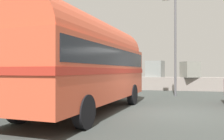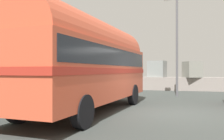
# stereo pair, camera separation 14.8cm
# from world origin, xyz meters

# --- Properties ---
(ground) EXTENTS (32.00, 26.00, 0.02)m
(ground) POSITION_xyz_m (0.00, 0.00, 0.01)
(ground) COLOR #393E3B
(breakwater) EXTENTS (31.36, 2.35, 2.49)m
(breakwater) POSITION_xyz_m (0.57, 11.79, 0.73)
(breakwater) COLOR gray
(breakwater) RESTS_ON ground
(vintage_coach) EXTENTS (3.16, 8.76, 3.70)m
(vintage_coach) POSITION_xyz_m (-3.05, -0.54, 2.05)
(vintage_coach) COLOR black
(vintage_coach) RESTS_ON ground
(lamp_post) EXTENTS (0.87, 0.44, 6.31)m
(lamp_post) POSITION_xyz_m (0.18, 6.46, 3.56)
(lamp_post) COLOR #5B5B60
(lamp_post) RESTS_ON ground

